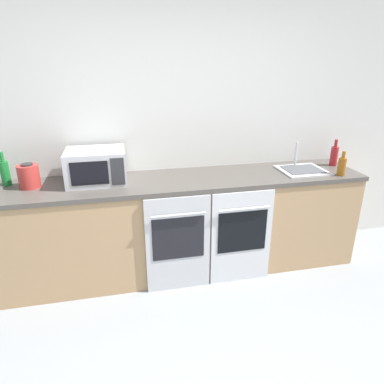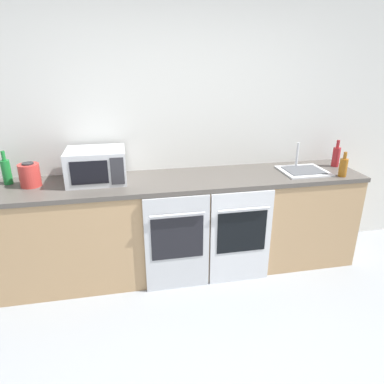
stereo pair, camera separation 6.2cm
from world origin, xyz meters
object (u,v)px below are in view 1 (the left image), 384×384
object	(u,v)px
microwave	(96,166)
bottle_red	(334,155)
bottle_green	(5,172)
oven_right	(241,237)
oven_left	(178,244)
bottle_amber	(342,166)
kettle	(29,176)
sink	(302,169)

from	to	relation	value
microwave	bottle_red	bearing A→B (deg)	0.24
bottle_green	bottle_red	bearing A→B (deg)	-1.31
oven_right	microwave	xyz separation A→B (m)	(-1.22, 0.40, 0.63)
oven_left	oven_right	bearing A→B (deg)	0.00
bottle_red	bottle_amber	size ratio (longest dim) A/B	1.16
bottle_red	kettle	bearing A→B (deg)	-179.44
oven_right	bottle_amber	xyz separation A→B (m)	(0.99, 0.11, 0.57)
bottle_amber	sink	distance (m)	0.35
oven_right	bottle_red	distance (m)	1.32
oven_left	bottle_red	xyz separation A→B (m)	(1.69, 0.41, 0.59)
oven_right	bottle_green	distance (m)	2.13
oven_right	bottle_green	size ratio (longest dim) A/B	3.04
oven_right	bottle_green	xyz separation A→B (m)	(-1.98, 0.48, 0.60)
microwave	bottle_amber	world-z (taller)	microwave
bottle_green	kettle	bearing A→B (deg)	-25.50
oven_right	bottle_amber	bearing A→B (deg)	6.12
bottle_green	bottle_amber	bearing A→B (deg)	-7.19
bottle_red	bottle_green	distance (m)	3.09
microwave	sink	bearing A→B (deg)	-2.82
microwave	oven_right	bearing A→B (deg)	-18.14
microwave	kettle	world-z (taller)	microwave
sink	oven_right	bearing A→B (deg)	-156.61
kettle	sink	xyz separation A→B (m)	(2.48, -0.08, -0.08)
bottle_green	bottle_amber	distance (m)	3.00
oven_left	oven_right	xyz separation A→B (m)	(0.58, 0.00, 0.00)
oven_right	bottle_red	bearing A→B (deg)	20.30
bottle_red	bottle_amber	xyz separation A→B (m)	(-0.12, -0.30, -0.01)
bottle_red	bottle_green	size ratio (longest dim) A/B	0.91
oven_left	bottle_green	size ratio (longest dim) A/B	3.04
oven_right	kettle	xyz separation A→B (m)	(-1.78, 0.38, 0.58)
microwave	kettle	bearing A→B (deg)	-178.06
microwave	sink	distance (m)	1.94
microwave	kettle	xyz separation A→B (m)	(-0.55, -0.02, -0.05)
oven_left	bottle_red	distance (m)	1.84
oven_right	microwave	world-z (taller)	microwave
bottle_amber	bottle_red	bearing A→B (deg)	68.60
oven_right	bottle_amber	distance (m)	1.15
oven_right	microwave	size ratio (longest dim) A/B	1.78
oven_right	oven_left	bearing A→B (deg)	180.00
bottle_green	kettle	world-z (taller)	bottle_green
microwave	bottle_red	world-z (taller)	microwave
oven_right	bottle_red	xyz separation A→B (m)	(1.11, 0.41, 0.59)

